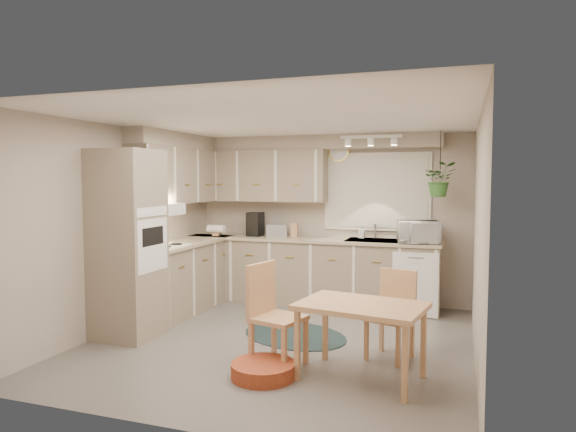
% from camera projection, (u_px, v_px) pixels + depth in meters
% --- Properties ---
extents(floor, '(4.20, 4.20, 0.00)m').
position_uv_depth(floor, '(280.00, 342.00, 5.60)').
color(floor, '#68635B').
rests_on(floor, ground).
extents(ceiling, '(4.20, 4.20, 0.00)m').
position_uv_depth(ceiling, '(280.00, 120.00, 5.44)').
color(ceiling, white).
rests_on(ceiling, wall_back).
extents(wall_back, '(4.00, 0.04, 2.40)m').
position_uv_depth(wall_back, '(329.00, 219.00, 7.50)').
color(wall_back, '#AC9E8E').
rests_on(wall_back, floor).
extents(wall_front, '(4.00, 0.04, 2.40)m').
position_uv_depth(wall_front, '(178.00, 262.00, 3.54)').
color(wall_front, '#AC9E8E').
rests_on(wall_front, floor).
extents(wall_left, '(0.04, 4.20, 2.40)m').
position_uv_depth(wall_left, '(124.00, 227.00, 6.16)').
color(wall_left, '#AC9E8E').
rests_on(wall_left, floor).
extents(wall_right, '(0.04, 4.20, 2.40)m').
position_uv_depth(wall_right, '(478.00, 239.00, 4.88)').
color(wall_right, '#AC9E8E').
rests_on(wall_right, floor).
extents(base_cab_left, '(0.60, 1.85, 0.90)m').
position_uv_depth(base_cab_left, '(184.00, 277.00, 6.95)').
color(base_cab_left, gray).
rests_on(base_cab_left, floor).
extents(base_cab_back, '(3.60, 0.60, 0.90)m').
position_uv_depth(base_cab_back, '(310.00, 272.00, 7.34)').
color(base_cab_back, gray).
rests_on(base_cab_back, floor).
extents(counter_left, '(0.64, 1.89, 0.04)m').
position_uv_depth(counter_left, '(184.00, 243.00, 6.91)').
color(counter_left, '#C2B08D').
rests_on(counter_left, base_cab_left).
extents(counter_back, '(3.64, 0.64, 0.04)m').
position_uv_depth(counter_back, '(309.00, 239.00, 7.29)').
color(counter_back, '#C2B08D').
rests_on(counter_back, base_cab_back).
extents(oven_stack, '(0.65, 0.65, 2.10)m').
position_uv_depth(oven_stack, '(128.00, 244.00, 5.72)').
color(oven_stack, gray).
rests_on(oven_stack, floor).
extents(wall_oven_face, '(0.02, 0.56, 0.58)m').
position_uv_depth(wall_oven_face, '(152.00, 245.00, 5.61)').
color(wall_oven_face, white).
rests_on(wall_oven_face, oven_stack).
extents(upper_cab_left, '(0.35, 2.00, 0.75)m').
position_uv_depth(upper_cab_left, '(179.00, 176.00, 7.01)').
color(upper_cab_left, gray).
rests_on(upper_cab_left, wall_left).
extents(upper_cab_back, '(2.00, 0.35, 0.75)m').
position_uv_depth(upper_cab_back, '(261.00, 176.00, 7.62)').
color(upper_cab_back, gray).
rests_on(upper_cab_back, wall_back).
extents(soffit_left, '(0.30, 2.00, 0.20)m').
position_uv_depth(soffit_left, '(177.00, 141.00, 6.98)').
color(soffit_left, '#AC9E8E').
rests_on(soffit_left, wall_left).
extents(soffit_back, '(3.60, 0.30, 0.20)m').
position_uv_depth(soffit_back, '(313.00, 143.00, 7.35)').
color(soffit_back, '#AC9E8E').
rests_on(soffit_back, wall_back).
extents(cooktop, '(0.52, 0.58, 0.02)m').
position_uv_depth(cooktop, '(161.00, 246.00, 6.36)').
color(cooktop, white).
rests_on(cooktop, counter_left).
extents(range_hood, '(0.40, 0.60, 0.14)m').
position_uv_depth(range_hood, '(159.00, 210.00, 6.34)').
color(range_hood, white).
rests_on(range_hood, upper_cab_left).
extents(window_blinds, '(1.40, 0.02, 1.00)m').
position_uv_depth(window_blinds, '(376.00, 192.00, 7.22)').
color(window_blinds, white).
rests_on(window_blinds, wall_back).
extents(window_frame, '(1.50, 0.02, 1.10)m').
position_uv_depth(window_frame, '(377.00, 192.00, 7.23)').
color(window_frame, silver).
rests_on(window_frame, wall_back).
extents(sink, '(0.70, 0.48, 0.10)m').
position_uv_depth(sink, '(373.00, 243.00, 7.01)').
color(sink, '#999BA0').
rests_on(sink, counter_back).
extents(dishwasher_front, '(0.58, 0.02, 0.83)m').
position_uv_depth(dishwasher_front, '(415.00, 285.00, 6.56)').
color(dishwasher_front, white).
rests_on(dishwasher_front, base_cab_back).
extents(track_light_bar, '(0.80, 0.04, 0.04)m').
position_uv_depth(track_light_bar, '(371.00, 137.00, 6.68)').
color(track_light_bar, white).
rests_on(track_light_bar, ceiling).
extents(wall_clock, '(0.30, 0.03, 0.30)m').
position_uv_depth(wall_clock, '(339.00, 151.00, 7.36)').
color(wall_clock, '#E4CB50').
rests_on(wall_clock, wall_back).
extents(dining_table, '(1.18, 0.89, 0.68)m').
position_uv_depth(dining_table, '(361.00, 341.00, 4.53)').
color(dining_table, tan).
rests_on(dining_table, floor).
extents(chair_left, '(0.55, 0.55, 0.97)m').
position_uv_depth(chair_left, '(279.00, 315.00, 4.85)').
color(chair_left, tan).
rests_on(chair_left, floor).
extents(chair_back, '(0.51, 0.51, 0.87)m').
position_uv_depth(chair_back, '(390.00, 316.00, 5.04)').
color(chair_back, tan).
rests_on(chair_back, floor).
extents(braided_rug, '(1.56, 1.40, 0.01)m').
position_uv_depth(braided_rug, '(295.00, 335.00, 5.82)').
color(braided_rug, black).
rests_on(braided_rug, floor).
extents(pet_bed, '(0.68, 0.68, 0.13)m').
position_uv_depth(pet_bed, '(263.00, 370.00, 4.58)').
color(pet_bed, '#A24620').
rests_on(pet_bed, floor).
extents(microwave, '(0.58, 0.40, 0.36)m').
position_uv_depth(microwave, '(418.00, 229.00, 6.71)').
color(microwave, white).
rests_on(microwave, counter_back).
extents(soap_bottle, '(0.10, 0.19, 0.08)m').
position_uv_depth(soap_bottle, '(362.00, 236.00, 7.21)').
color(soap_bottle, white).
rests_on(soap_bottle, counter_back).
extents(hanging_plant, '(0.48, 0.51, 0.35)m').
position_uv_depth(hanging_plant, '(440.00, 183.00, 6.58)').
color(hanging_plant, '#346B2B').
rests_on(hanging_plant, ceiling).
extents(coffee_maker, '(0.21, 0.25, 0.35)m').
position_uv_depth(coffee_maker, '(255.00, 224.00, 7.56)').
color(coffee_maker, black).
rests_on(coffee_maker, counter_back).
extents(toaster, '(0.33, 0.24, 0.18)m').
position_uv_depth(toaster, '(277.00, 230.00, 7.48)').
color(toaster, '#999BA0').
rests_on(toaster, counter_back).
extents(knife_block, '(0.10, 0.10, 0.20)m').
position_uv_depth(knife_block, '(294.00, 230.00, 7.42)').
color(knife_block, tan).
rests_on(knife_block, counter_back).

